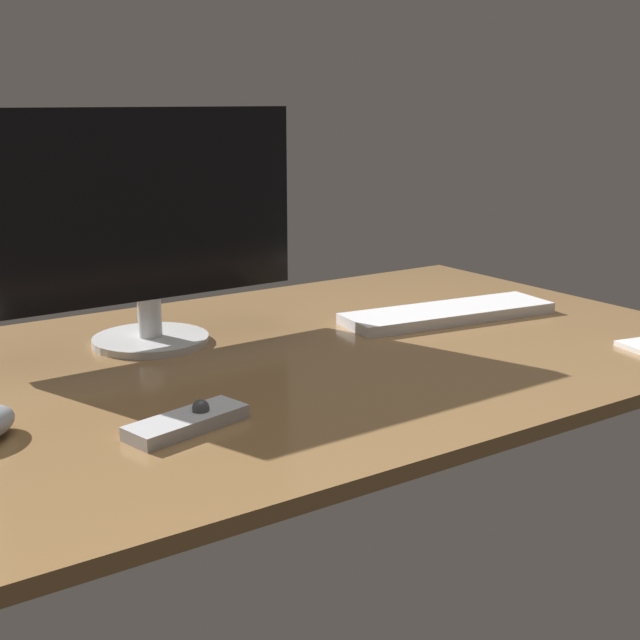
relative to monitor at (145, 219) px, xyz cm
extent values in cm
cube|color=olive|center=(13.40, -17.41, -20.97)|extent=(140.00, 84.00, 2.00)
cylinder|color=silver|center=(0.00, 0.00, -19.39)|extent=(18.43, 18.43, 1.18)
cylinder|color=silver|center=(0.00, 0.00, -15.66)|extent=(3.75, 3.75, 6.28)
cube|color=black|center=(0.00, 0.00, 2.12)|extent=(50.75, 4.05, 29.28)
cube|color=white|center=(50.33, -14.63, -19.02)|extent=(40.35, 16.04, 1.91)
cube|color=#B7B7BC|center=(-11.40, -36.77, -19.14)|extent=(16.02, 8.55, 1.67)
sphere|color=#3F3F44|center=(-9.29, -36.30, -17.93)|extent=(2.10, 2.10, 2.10)
camera|label=1|loc=(-52.26, -124.78, 17.95)|focal=48.47mm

